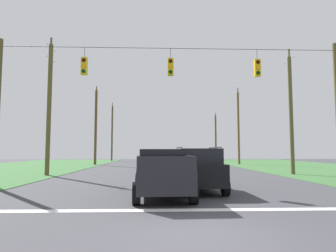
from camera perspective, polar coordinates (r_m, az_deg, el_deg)
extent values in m
plane|color=#3D3D42|center=(7.06, 6.19, -20.24)|extent=(120.00, 120.00, 0.00)
cube|color=white|center=(9.79, 3.71, -15.86)|extent=(15.63, 0.45, 0.01)
cube|color=white|center=(15.70, 1.44, -11.66)|extent=(2.50, 0.15, 0.01)
cube|color=white|center=(21.93, 0.41, -9.70)|extent=(2.50, 0.15, 0.01)
cube|color=white|center=(30.14, -0.29, -8.35)|extent=(2.50, 0.15, 0.01)
cube|color=white|center=(38.01, -0.67, -7.61)|extent=(2.50, 0.15, 0.01)
cylinder|color=black|center=(16.71, 0.62, 14.75)|extent=(18.40, 0.02, 0.02)
cylinder|color=black|center=(17.06, -15.81, 13.51)|extent=(0.02, 0.02, 0.57)
cube|color=yellow|center=(16.84, -15.87, 11.05)|extent=(0.32, 0.24, 0.95)
cylinder|color=#310503|center=(16.80, -15.96, 12.14)|extent=(0.20, 0.04, 0.20)
cylinder|color=orange|center=(16.71, -15.98, 11.16)|extent=(0.20, 0.04, 0.20)
cylinder|color=black|center=(16.63, -16.01, 10.16)|extent=(0.20, 0.04, 0.20)
cylinder|color=black|center=(16.62, 0.48, 13.82)|extent=(0.02, 0.02, 0.57)
cube|color=yellow|center=(16.39, 0.48, 11.30)|extent=(0.32, 0.24, 0.95)
cylinder|color=#310503|center=(16.34, 0.50, 12.43)|extent=(0.20, 0.04, 0.20)
cylinder|color=orange|center=(16.26, 0.50, 11.42)|extent=(0.20, 0.04, 0.20)
cylinder|color=black|center=(16.18, 0.50, 10.40)|extent=(0.20, 0.04, 0.20)
cylinder|color=black|center=(17.49, 16.79, 13.07)|extent=(0.02, 0.02, 0.57)
cube|color=yellow|center=(17.28, 16.85, 10.67)|extent=(0.32, 0.24, 0.95)
cylinder|color=#310503|center=(17.23, 16.98, 11.73)|extent=(0.20, 0.04, 0.20)
cylinder|color=orange|center=(17.15, 17.00, 10.77)|extent=(0.20, 0.04, 0.20)
cylinder|color=black|center=(17.07, 17.03, 9.80)|extent=(0.20, 0.04, 0.20)
cube|color=black|center=(12.40, -1.18, -9.68)|extent=(2.24, 5.48, 0.85)
cube|color=black|center=(13.01, -1.35, -6.03)|extent=(1.93, 1.98, 0.70)
cube|color=black|center=(10.99, -5.67, -6.90)|extent=(0.21, 2.38, 0.45)
cube|color=black|center=(11.12, 4.13, -6.88)|extent=(0.21, 2.38, 0.45)
cube|color=black|center=(9.72, -0.21, -7.20)|extent=(1.96, 0.19, 0.45)
cylinder|color=black|center=(14.25, -5.73, -10.74)|extent=(0.32, 0.81, 0.80)
cylinder|color=black|center=(14.35, 2.42, -10.71)|extent=(0.32, 0.81, 0.80)
cylinder|color=black|center=(10.60, -6.10, -12.81)|extent=(0.32, 0.81, 0.80)
cylinder|color=black|center=(10.75, 4.90, -12.71)|extent=(0.32, 0.81, 0.80)
cube|color=black|center=(14.20, 5.52, -8.92)|extent=(2.01, 4.82, 0.95)
cube|color=black|center=(14.02, 5.58, -5.70)|extent=(1.84, 3.22, 0.65)
cylinder|color=black|center=(13.92, 2.09, -4.18)|extent=(0.08, 2.72, 0.05)
cylinder|color=black|center=(14.16, 8.98, -4.13)|extent=(0.08, 2.72, 0.05)
cylinder|color=black|center=(15.75, 1.09, -10.26)|extent=(0.27, 0.76, 0.76)
cylinder|color=black|center=(16.01, 8.18, -10.13)|extent=(0.27, 0.76, 0.76)
cylinder|color=black|center=(12.52, 2.13, -11.68)|extent=(0.27, 0.76, 0.76)
cylinder|color=black|center=(12.83, 11.01, -11.43)|extent=(0.27, 0.76, 0.76)
cube|color=silver|center=(32.06, 1.81, -6.94)|extent=(2.11, 4.42, 0.70)
cube|color=black|center=(32.04, 1.80, -5.87)|extent=(1.77, 2.21, 0.50)
cylinder|color=black|center=(30.66, 3.49, -7.69)|extent=(0.27, 0.65, 0.64)
cylinder|color=black|center=(30.67, 0.10, -7.70)|extent=(0.27, 0.65, 0.64)
cylinder|color=black|center=(33.50, 3.37, -7.44)|extent=(0.27, 0.65, 0.64)
cylinder|color=black|center=(33.51, 0.27, -7.45)|extent=(0.27, 0.65, 0.64)
cylinder|color=brown|center=(25.71, 22.66, 2.00)|extent=(0.30, 0.30, 9.51)
cube|color=brown|center=(26.55, 22.35, 11.38)|extent=(0.12, 0.12, 2.12)
cylinder|color=#B2B7BC|center=(27.32, 21.60, 11.15)|extent=(0.08, 0.08, 0.12)
cylinder|color=#B2B7BC|center=(25.85, 23.14, 12.12)|extent=(0.08, 0.08, 0.12)
cylinder|color=brown|center=(42.27, 13.45, -0.39)|extent=(0.29, 0.29, 10.03)
cube|color=brown|center=(42.86, 13.33, 5.77)|extent=(0.12, 0.12, 2.21)
cylinder|color=#B2B7BC|center=(43.72, 13.02, 5.72)|extent=(0.08, 0.08, 0.12)
cylinder|color=#B2B7BC|center=(42.05, 13.65, 6.15)|extent=(0.08, 0.08, 0.12)
cube|color=brown|center=(42.71, 13.35, 4.59)|extent=(0.12, 0.12, 2.15)
cylinder|color=#B2B7BC|center=(43.55, 13.05, 4.56)|extent=(0.08, 0.08, 0.12)
cylinder|color=#B2B7BC|center=(41.91, 13.66, 4.93)|extent=(0.08, 0.08, 0.12)
cylinder|color=brown|center=(57.83, 9.20, -2.30)|extent=(0.33, 0.33, 8.64)
cube|color=brown|center=(58.13, 9.15, 1.56)|extent=(0.12, 0.12, 1.86)
cylinder|color=#B2B7BC|center=(58.87, 9.00, 1.60)|extent=(0.08, 0.08, 0.12)
cylinder|color=#B2B7BC|center=(57.42, 9.29, 1.77)|extent=(0.08, 0.08, 0.12)
cylinder|color=brown|center=(24.60, -21.98, 3.09)|extent=(0.33, 0.33, 10.21)
cube|color=brown|center=(25.64, -21.64, 13.56)|extent=(0.12, 0.12, 1.90)
cylinder|color=#B2B7BC|center=(26.36, -21.07, 13.31)|extent=(0.08, 0.08, 0.12)
cylinder|color=#B2B7BC|center=(25.01, -22.23, 14.35)|extent=(0.08, 0.08, 0.12)
cube|color=brown|center=(25.38, -21.70, 11.63)|extent=(0.12, 0.12, 1.84)
cylinder|color=#B2B7BC|center=(26.08, -21.15, 11.45)|extent=(0.08, 0.08, 0.12)
cylinder|color=#B2B7BC|center=(24.75, -22.28, 12.36)|extent=(0.08, 0.08, 0.12)
cylinder|color=brown|center=(40.87, -13.78, -0.22)|extent=(0.34, 0.34, 10.07)
cube|color=brown|center=(41.49, -13.65, 6.18)|extent=(0.12, 0.12, 1.85)
cylinder|color=#B2B7BC|center=(42.22, -13.45, 6.15)|extent=(0.08, 0.08, 0.12)
cylinder|color=#B2B7BC|center=(40.80, -13.86, 6.54)|extent=(0.08, 0.08, 0.12)
cylinder|color=brown|center=(56.28, -10.75, -1.40)|extent=(0.30, 0.30, 10.23)
cube|color=brown|center=(56.75, -10.67, 3.36)|extent=(0.12, 0.12, 2.07)
cylinder|color=#B2B7BC|center=(57.57, -10.55, 3.37)|extent=(0.08, 0.08, 0.12)
cylinder|color=#B2B7BC|center=(55.95, -10.80, 3.61)|extent=(0.08, 0.08, 0.12)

